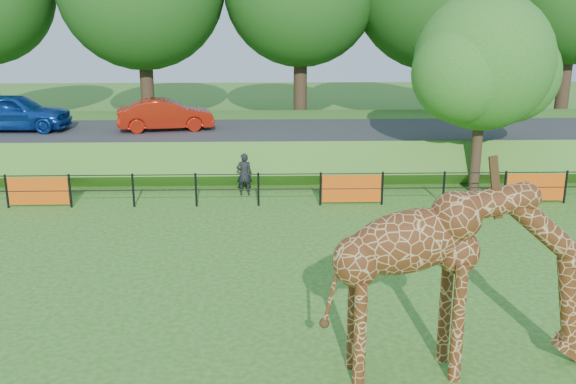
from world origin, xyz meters
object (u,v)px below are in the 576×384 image
(car_blue, at_px, (14,112))
(tree_east, at_px, (486,67))
(visitor, at_px, (244,174))
(car_red, at_px, (166,115))
(giraffe, at_px, (462,280))

(car_blue, relative_size, tree_east, 0.65)
(visitor, height_order, tree_east, tree_east)
(car_red, bearing_deg, car_blue, 78.90)
(car_blue, height_order, tree_east, tree_east)
(car_red, bearing_deg, visitor, -154.95)
(car_red, bearing_deg, tree_east, -121.04)
(giraffe, distance_m, car_red, 17.50)
(visitor, relative_size, tree_east, 0.22)
(car_blue, xyz_separation_m, tree_east, (17.46, -4.38, 2.11))
(giraffe, relative_size, tree_east, 0.70)
(giraffe, xyz_separation_m, car_red, (-7.41, 15.85, 0.35))
(car_blue, bearing_deg, giraffe, -138.53)
(giraffe, bearing_deg, tree_east, 66.58)
(visitor, bearing_deg, giraffe, 109.72)
(car_red, relative_size, visitor, 2.61)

